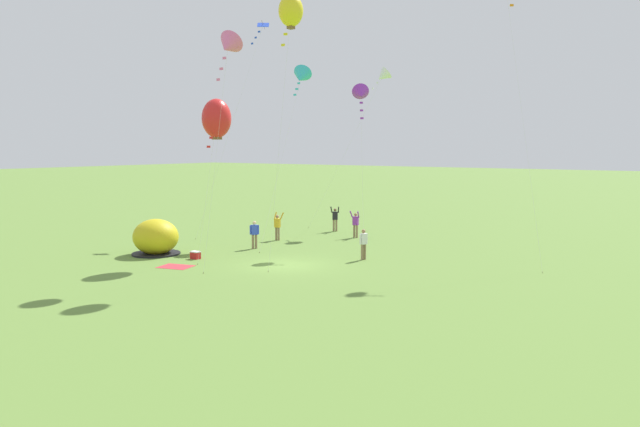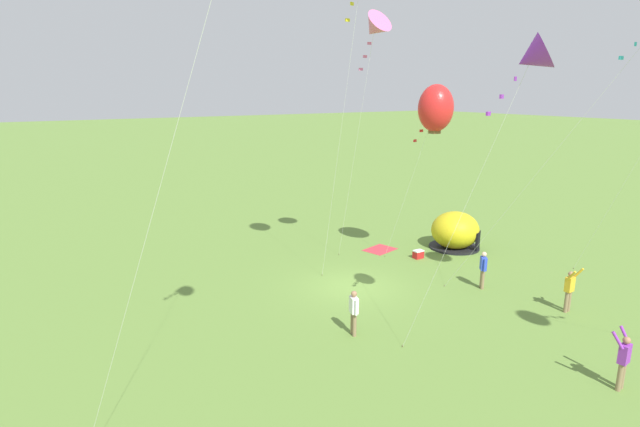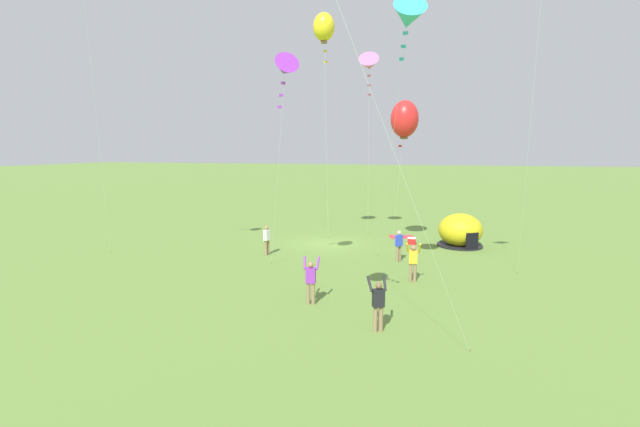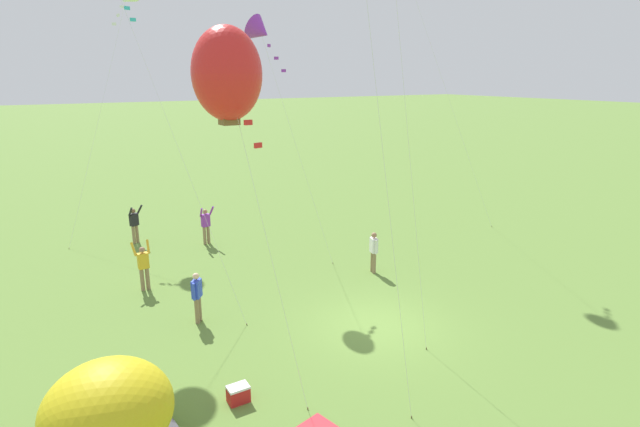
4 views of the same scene
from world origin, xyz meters
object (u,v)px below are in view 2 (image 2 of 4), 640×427
object	(u,v)px
person_watching_sky	(354,310)
person_with_toddler	(623,359)
popup_tent	(455,231)
person_center_field	(483,268)
kite_pink	(375,28)
kite_red	(436,108)
person_arms_raised	(569,289)
cooler_box	(418,254)
kite_purple	(532,57)

from	to	relation	value
person_watching_sky	person_with_toddler	xyz separation A→B (m)	(-4.75, 7.00, 0.03)
popup_tent	person_center_field	size ratio (longest dim) A/B	1.63
person_center_field	kite_pink	bearing A→B (deg)	-62.36
person_with_toddler	kite_pink	size ratio (longest dim) A/B	0.15
kite_pink	kite_red	bearing A→B (deg)	146.28
person_arms_raised	cooler_box	bearing A→B (deg)	-86.39
person_with_toddler	cooler_box	bearing A→B (deg)	-104.82
popup_tent	person_arms_raised	world-z (taller)	popup_tent
kite_purple	kite_pink	world-z (taller)	kite_pink
person_with_toddler	popup_tent	bearing A→B (deg)	-116.54
cooler_box	popup_tent	bearing A→B (deg)	-175.18
popup_tent	person_arms_raised	distance (m)	8.74
person_with_toddler	kite_purple	xyz separation A→B (m)	(1.94, -2.68, 8.60)
kite_pink	person_watching_sky	bearing A→B (deg)	48.18
cooler_box	person_center_field	world-z (taller)	person_center_field
person_arms_raised	kite_purple	bearing A→B (deg)	13.31
kite_red	person_center_field	bearing A→B (deg)	92.50
cooler_box	person_watching_sky	world-z (taller)	person_watching_sky
person_with_toddler	kite_red	world-z (taller)	kite_red
person_arms_raised	kite_pink	world-z (taller)	kite_pink
person_watching_sky	person_with_toddler	bearing A→B (deg)	124.14
person_center_field	kite_pink	size ratio (longest dim) A/B	0.14
popup_tent	cooler_box	world-z (taller)	popup_tent
person_arms_raised	kite_pink	bearing A→B (deg)	-67.26
person_arms_raised	kite_pink	distance (m)	13.94
popup_tent	kite_red	xyz separation A→B (m)	(3.57, 1.54, 6.89)
kite_red	kite_pink	xyz separation A→B (m)	(2.46, -1.64, 3.58)
person_with_toddler	kite_pink	distance (m)	16.31
kite_red	person_with_toddler	bearing A→B (deg)	76.39
popup_tent	person_with_toddler	size ratio (longest dim) A/B	1.49
popup_tent	person_watching_sky	world-z (taller)	popup_tent
kite_pink	popup_tent	bearing A→B (deg)	179.04
kite_purple	kite_pink	bearing A→B (deg)	-102.14
person_arms_raised	person_watching_sky	distance (m)	8.99
cooler_box	kite_pink	size ratio (longest dim) A/B	0.04
cooler_box	person_arms_raised	bearing A→B (deg)	93.61
cooler_box	kite_red	bearing A→B (deg)	65.57
person_arms_raised	kite_red	bearing A→B (deg)	-80.88
popup_tent	kite_pink	bearing A→B (deg)	-0.96
kite_red	person_watching_sky	bearing A→B (deg)	27.61
kite_purple	person_watching_sky	bearing A→B (deg)	-57.03
person_center_field	person_with_toddler	world-z (taller)	person_with_toddler
cooler_box	person_watching_sky	bearing A→B (deg)	32.88
cooler_box	person_center_field	xyz separation A→B (m)	(0.44, 4.62, 0.74)
cooler_box	person_center_field	size ratio (longest dim) A/B	0.31
person_arms_raised	popup_tent	bearing A→B (deg)	-106.40
person_watching_sky	person_with_toddler	world-z (taller)	person_with_toddler
person_center_field	popup_tent	bearing A→B (deg)	-125.08
cooler_box	kite_red	world-z (taller)	kite_red
popup_tent	person_watching_sky	bearing A→B (deg)	26.26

